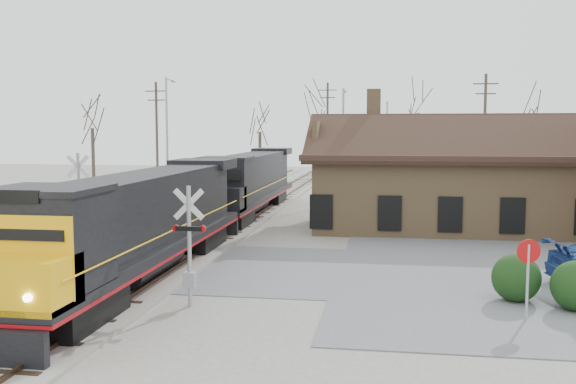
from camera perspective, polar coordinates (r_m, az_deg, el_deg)
name	(u,v)px	position (r m, az deg, el deg)	size (l,w,h in m)	color
ground	(167,265)	(26.89, -10.67, -6.41)	(140.00, 140.00, 0.00)	#A49F94
road	(167,265)	(26.88, -10.67, -6.38)	(60.00, 9.00, 0.03)	#5A5A5E
track_main	(247,215)	(41.11, -3.67, -2.08)	(3.40, 90.00, 0.24)	#A49F94
track_siding	(179,214)	(42.31, -9.63, -1.93)	(3.40, 90.00, 0.24)	#A49F94
depot	(444,185)	(37.03, 13.67, 0.57)	(15.20, 9.31, 7.90)	#99774F
locomotive_lead	(138,224)	(23.74, -13.19, -2.79)	(2.75, 18.45, 4.09)	black
locomotive_trailing	(249,182)	(41.58, -3.48, 0.89)	(2.75, 18.45, 3.87)	black
crossbuck_near	(189,250)	(20.30, -8.76, -5.10)	(1.09, 0.29, 3.81)	#A5A8AD
crossbuck_far	(79,201)	(33.33, -18.08, -0.72)	(1.25, 0.33, 4.40)	#A5A8AD
do_not_enter_sign	(528,264)	(19.93, 20.57, -6.05)	(0.70, 0.20, 2.39)	#A5A8AD
hedge_a	(516,278)	(22.10, 19.62, -7.20)	(1.56, 1.56, 1.56)	black
streetlight_a	(168,134)	(48.56, -10.66, 5.10)	(0.25, 2.04, 9.34)	#A5A8AD
streetlight_b	(343,139)	(48.84, 4.92, 4.74)	(0.25, 2.04, 8.62)	#A5A8AD
streetlight_c	(387,139)	(60.59, 8.77, 4.64)	(0.25, 2.04, 8.16)	#A5A8AD
utility_pole_a	(157,134)	(59.00, -11.58, 5.04)	(2.00, 0.24, 9.75)	#382D23
utility_pole_b	(327,130)	(69.70, 3.52, 5.54)	(2.00, 0.24, 10.55)	#382D23
utility_pole_c	(484,133)	(54.72, 17.06, 5.02)	(2.00, 0.24, 10.02)	#382D23
tree_a	(92,118)	(60.32, -17.02, 6.33)	(3.78, 3.78, 9.25)	#382D23
tree_b	(260,123)	(64.41, -2.52, 6.12)	(3.53, 3.53, 8.66)	#382D23
tree_c	(315,107)	(71.24, 2.40, 7.53)	(4.56, 4.56, 11.18)	#382D23
tree_d	(418,102)	(68.68, 11.51, 7.89)	(4.83, 4.83, 11.84)	#382D23
tree_e	(533,115)	(65.70, 20.92, 6.38)	(3.94, 3.94, 9.66)	#382D23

